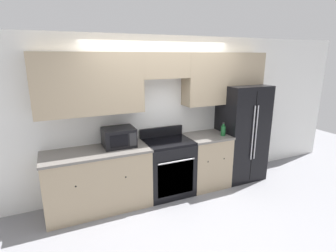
{
  "coord_description": "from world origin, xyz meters",
  "views": [
    {
      "loc": [
        -1.66,
        -3.4,
        2.28
      ],
      "look_at": [
        0.0,
        0.31,
        1.18
      ],
      "focal_mm": 28.0,
      "sensor_mm": 36.0,
      "label": 1
    }
  ],
  "objects_px": {
    "refrigerator": "(240,132)",
    "oven_range": "(168,167)",
    "bottle": "(223,130)",
    "microwave": "(119,137)"
  },
  "relations": [
    {
      "from": "refrigerator",
      "to": "oven_range",
      "type": "bearing_deg",
      "value": -177.57
    },
    {
      "from": "oven_range",
      "to": "bottle",
      "type": "bearing_deg",
      "value": -7.42
    },
    {
      "from": "refrigerator",
      "to": "bottle",
      "type": "xyz_separation_m",
      "value": [
        -0.52,
        -0.19,
        0.14
      ]
    },
    {
      "from": "microwave",
      "to": "bottle",
      "type": "bearing_deg",
      "value": -6.67
    },
    {
      "from": "oven_range",
      "to": "microwave",
      "type": "xyz_separation_m",
      "value": [
        -0.79,
        0.08,
        0.6
      ]
    },
    {
      "from": "microwave",
      "to": "bottle",
      "type": "distance_m",
      "value": 1.79
    },
    {
      "from": "bottle",
      "to": "refrigerator",
      "type": "bearing_deg",
      "value": 20.35
    },
    {
      "from": "oven_range",
      "to": "bottle",
      "type": "distance_m",
      "value": 1.14
    },
    {
      "from": "oven_range",
      "to": "bottle",
      "type": "xyz_separation_m",
      "value": [
        0.99,
        -0.13,
        0.55
      ]
    },
    {
      "from": "oven_range",
      "to": "microwave",
      "type": "distance_m",
      "value": 1.0
    }
  ]
}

